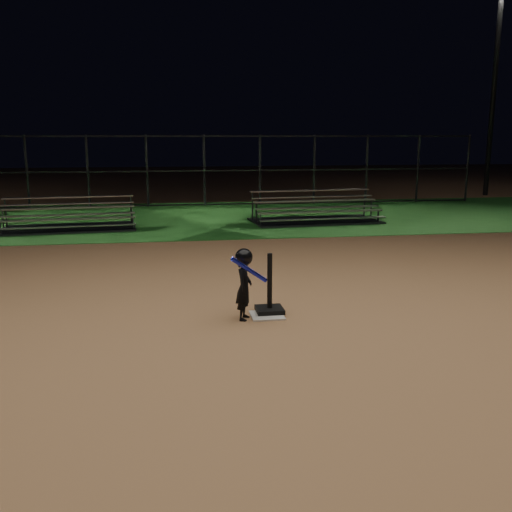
% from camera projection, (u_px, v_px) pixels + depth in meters
% --- Properties ---
extents(ground, '(80.00, 80.00, 0.00)m').
position_uv_depth(ground, '(267.00, 316.00, 7.98)').
color(ground, '#AA784D').
rests_on(ground, ground).
extents(grass_strip, '(60.00, 8.00, 0.01)m').
position_uv_depth(grass_strip, '(211.00, 217.00, 17.65)').
color(grass_strip, '#1C581C').
rests_on(grass_strip, ground).
extents(home_plate, '(0.45, 0.45, 0.02)m').
position_uv_depth(home_plate, '(267.00, 315.00, 7.98)').
color(home_plate, beige).
rests_on(home_plate, ground).
extents(batting_tee, '(0.38, 0.38, 0.84)m').
position_uv_depth(batting_tee, '(270.00, 301.00, 8.08)').
color(batting_tee, black).
rests_on(batting_tee, home_plate).
extents(child_batter, '(0.52, 0.45, 0.99)m').
position_uv_depth(child_batter, '(244.00, 282.00, 7.74)').
color(child_batter, black).
rests_on(child_batter, ground).
extents(bleacher_left, '(3.57, 1.98, 0.84)m').
position_uv_depth(bleacher_left, '(69.00, 223.00, 15.32)').
color(bleacher_left, '#A6A7AB').
rests_on(bleacher_left, ground).
extents(bleacher_right, '(3.77, 2.04, 0.89)m').
position_uv_depth(bleacher_right, '(315.00, 216.00, 16.64)').
color(bleacher_right, '#ABABB0').
rests_on(bleacher_right, ground).
extents(backstop_fence, '(20.08, 0.08, 2.50)m').
position_uv_depth(backstop_fence, '(204.00, 171.00, 20.30)').
color(backstop_fence, '#38383D').
rests_on(backstop_fence, ground).
extents(light_pole_right, '(0.90, 0.53, 8.30)m').
position_uv_depth(light_pole_right, '(496.00, 73.00, 23.21)').
color(light_pole_right, '#2D2D30').
rests_on(light_pole_right, ground).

